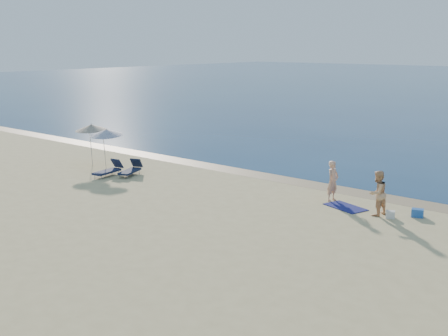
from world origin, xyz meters
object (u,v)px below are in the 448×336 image
at_px(person_right, 377,193).
at_px(blue_cooler, 418,213).
at_px(person_left, 333,181).
at_px(umbrella_near, 106,132).

distance_m(person_right, blue_cooler, 1.83).
height_order(person_left, blue_cooler, person_left).
height_order(person_right, umbrella_near, umbrella_near).
bearing_deg(umbrella_near, blue_cooler, -13.54).
bearing_deg(person_left, person_right, -102.34).
relative_size(person_left, umbrella_near, 0.76).
xyz_separation_m(person_left, umbrella_near, (-13.11, -2.26, 1.19)).
xyz_separation_m(person_right, blue_cooler, (1.42, 0.86, -0.78)).
bearing_deg(blue_cooler, person_left, 164.08).
xyz_separation_m(person_left, blue_cooler, (3.91, 0.08, -0.75)).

